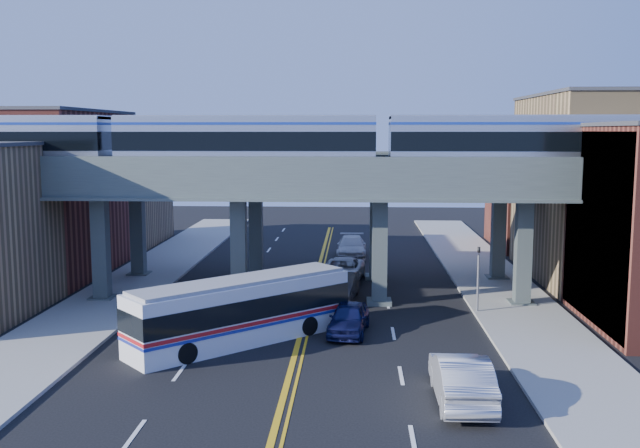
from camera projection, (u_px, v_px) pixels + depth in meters
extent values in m
plane|color=black|center=(298.00, 344.00, 32.82)|extent=(120.00, 120.00, 0.00)
cube|color=gray|center=(123.00, 291.00, 43.29)|extent=(5.00, 70.00, 0.16)
cube|color=gray|center=(505.00, 296.00, 42.15)|extent=(5.00, 70.00, 0.16)
cube|color=maroon|center=(48.00, 194.00, 48.87)|extent=(8.00, 14.00, 11.00)
cube|color=#96794D|center=(113.00, 198.00, 61.94)|extent=(8.00, 10.00, 8.00)
cube|color=#96794D|center=(596.00, 188.00, 46.97)|extent=(8.00, 14.00, 12.00)
cube|color=maroon|center=(544.00, 194.00, 60.04)|extent=(8.00, 10.00, 9.00)
cube|color=teal|center=(595.00, 232.00, 35.45)|extent=(0.10, 9.50, 9.50)
cube|color=#46514F|center=(101.00, 249.00, 40.95)|extent=(0.85, 0.85, 6.00)
cube|color=#46514F|center=(239.00, 251.00, 40.55)|extent=(0.85, 0.85, 6.00)
cube|color=#46514F|center=(380.00, 252.00, 40.16)|extent=(0.85, 0.85, 6.00)
cube|color=#46514F|center=(523.00, 253.00, 39.76)|extent=(0.85, 0.85, 6.00)
cube|color=#47514E|center=(309.00, 186.00, 39.87)|extent=(52.00, 3.60, 1.40)
cube|color=#46514F|center=(138.00, 232.00, 47.88)|extent=(0.85, 0.85, 6.00)
cube|color=#46514F|center=(256.00, 233.00, 47.49)|extent=(0.85, 0.85, 6.00)
cube|color=#46514F|center=(376.00, 234.00, 47.09)|extent=(0.85, 0.85, 6.00)
cube|color=#46514F|center=(498.00, 235.00, 46.69)|extent=(0.85, 0.85, 6.00)
cube|color=#47514E|center=(316.00, 178.00, 46.81)|extent=(52.00, 3.60, 1.40)
cube|color=black|center=(63.00, 171.00, 40.46)|extent=(2.08, 2.08, 0.24)
cube|color=black|center=(166.00, 171.00, 40.17)|extent=(2.08, 2.08, 0.24)
cube|color=black|center=(329.00, 172.00, 39.71)|extent=(2.08, 2.08, 0.24)
cube|color=#B6BAC0|center=(247.00, 142.00, 39.73)|extent=(14.34, 2.74, 3.02)
cube|color=black|center=(247.00, 139.00, 39.71)|extent=(14.36, 2.80, 1.04)
cube|color=black|center=(436.00, 172.00, 39.42)|extent=(2.08, 2.08, 0.24)
cube|color=black|center=(605.00, 172.00, 38.96)|extent=(2.08, 2.08, 0.24)
cube|color=#B6BAC0|center=(521.00, 142.00, 38.98)|extent=(14.34, 2.74, 3.02)
cube|color=black|center=(521.00, 140.00, 38.96)|extent=(14.36, 2.80, 1.04)
cylinder|color=slate|center=(308.00, 304.00, 35.63)|extent=(0.09, 0.09, 2.30)
cylinder|color=red|center=(308.00, 283.00, 35.49)|extent=(0.76, 0.04, 0.76)
cylinder|color=slate|center=(478.00, 285.00, 38.10)|extent=(0.12, 0.12, 3.20)
imported|color=black|center=(479.00, 247.00, 37.83)|extent=(0.15, 0.18, 0.90)
cube|color=silver|center=(242.00, 312.00, 33.03)|extent=(9.74, 9.25, 2.85)
cube|color=black|center=(242.00, 304.00, 32.98)|extent=(9.81, 9.32, 0.97)
cube|color=#B21419|center=(242.00, 318.00, 33.07)|extent=(9.81, 9.32, 0.17)
cylinder|color=black|center=(174.00, 347.00, 30.91)|extent=(2.37, 2.46, 0.92)
cylinder|color=black|center=(295.00, 321.00, 35.12)|extent=(2.37, 2.46, 0.92)
imported|color=#11143F|center=(349.00, 318.00, 34.55)|extent=(2.26, 4.54, 1.49)
imported|color=#303033|center=(341.00, 286.00, 41.45)|extent=(2.26, 4.96, 1.58)
imported|color=#B9B9BB|center=(342.00, 271.00, 46.28)|extent=(3.11, 5.70, 1.52)
imported|color=#B3B3B8|center=(351.00, 247.00, 55.46)|extent=(2.28, 5.53, 1.60)
imported|color=#B0B0B5|center=(461.00, 378.00, 25.80)|extent=(1.88, 5.34, 1.76)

